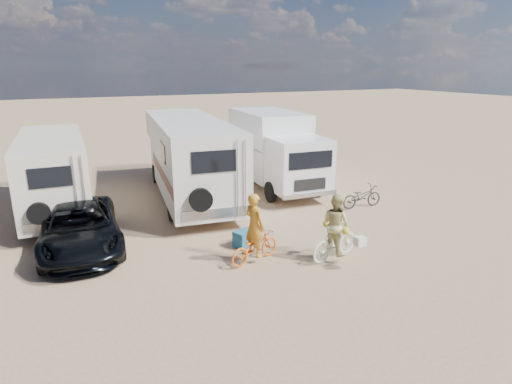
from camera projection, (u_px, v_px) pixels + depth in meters
name	position (u px, v px, depth m)	size (l,w,h in m)	color
ground	(265.00, 271.00, 11.29)	(140.00, 140.00, 0.00)	tan
rv_main	(189.00, 159.00, 17.30)	(2.52, 8.87, 3.15)	white
rv_left	(54.00, 175.00, 15.40)	(2.10, 6.54, 2.81)	beige
box_truck	(277.00, 151.00, 18.64)	(2.36, 6.26, 3.25)	white
dark_suv	(80.00, 227.00, 12.53)	(2.20, 4.77, 1.32)	black
bike_man	(254.00, 247.00, 11.74)	(0.57, 1.64, 0.86)	#DF5B11
bike_woman	(335.00, 241.00, 11.89)	(0.48, 1.70, 1.02)	silver
rider_man	(254.00, 231.00, 11.61)	(0.64, 0.42, 1.77)	#C27F21
rider_woman	(336.00, 230.00, 11.80)	(0.82, 0.64, 1.70)	#CDC27A
bike_parked	(362.00, 196.00, 16.24)	(0.58, 1.66, 0.87)	#282A28
cooler	(245.00, 239.00, 12.79)	(0.60, 0.44, 0.48)	#1E5E81
crate	(233.00, 212.00, 15.31)	(0.43, 0.43, 0.34)	olive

